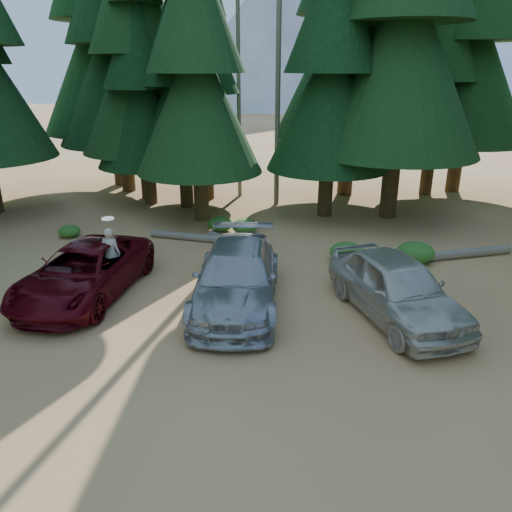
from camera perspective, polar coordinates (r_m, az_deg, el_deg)
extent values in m
plane|color=#A46945|center=(11.66, -5.92, -12.60)|extent=(160.00, 160.00, 0.00)
cylinder|color=#726A5B|center=(24.04, 2.54, 19.92)|extent=(0.24, 0.24, 12.00)
cylinder|color=#726A5B|center=(25.75, -1.98, 17.77)|extent=(0.20, 0.20, 10.00)
cone|color=gray|center=(94.83, 4.63, 25.46)|extent=(44.00, 44.00, 28.00)
cone|color=gray|center=(105.05, -0.06, 22.89)|extent=(36.00, 36.00, 20.00)
imported|color=#51070F|center=(15.48, -19.05, -1.73)|extent=(2.98, 5.64, 1.51)
imported|color=#A5A7AD|center=(14.09, -2.21, -2.47)|extent=(2.57, 5.79, 1.65)
imported|color=beige|center=(13.91, 15.74, -3.44)|extent=(3.79, 5.46, 1.73)
imported|color=beige|center=(15.56, -16.26, 0.30)|extent=(0.59, 0.40, 1.60)
cylinder|color=white|center=(15.27, -16.59, 4.12)|extent=(0.36, 0.36, 0.04)
cylinder|color=#726A5B|center=(19.56, -6.55, 2.09)|extent=(4.04, 1.04, 0.29)
cylinder|color=#726A5B|center=(18.55, -1.75, 1.18)|extent=(2.88, 2.65, 0.30)
cylinder|color=#726A5B|center=(18.85, 20.97, 0.11)|extent=(4.91, 2.01, 0.33)
ellipsoid|color=#216B20|center=(21.29, -20.57, 2.68)|extent=(0.85, 0.85, 0.47)
ellipsoid|color=#216B20|center=(19.25, -18.84, 0.93)|extent=(0.73, 0.73, 0.40)
ellipsoid|color=#216B20|center=(20.39, -1.31, 3.44)|extent=(1.05, 1.05, 0.58)
ellipsoid|color=#216B20|center=(20.72, -4.07, 3.68)|extent=(1.06, 1.06, 0.58)
ellipsoid|color=#216B20|center=(17.67, 10.36, 0.43)|extent=(1.21, 1.21, 0.66)
ellipsoid|color=#216B20|center=(18.17, 17.79, 0.40)|extent=(1.29, 1.29, 0.71)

